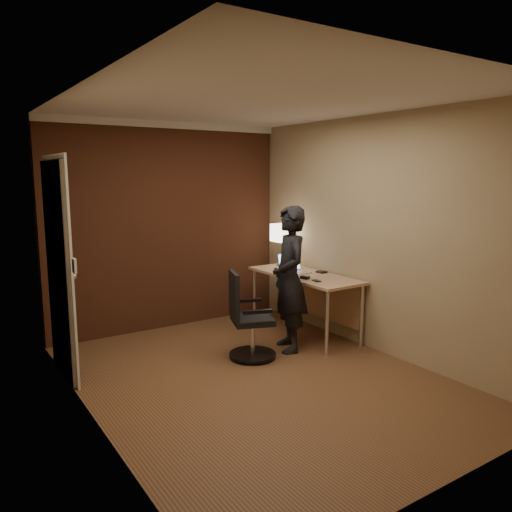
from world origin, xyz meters
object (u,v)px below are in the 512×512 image
desk (309,284)px  office_chair (247,321)px  mouse (305,277)px  person (289,279)px  wallet (322,272)px  phone (316,281)px  desk_lamp (282,233)px  laptop (292,267)px

desk → office_chair: bearing=-164.3°
mouse → office_chair: bearing=170.4°
person → wallet: bearing=131.2°
mouse → phone: size_ratio=0.87×
desk_lamp → person: 1.11m
desk → laptop: size_ratio=4.39×
wallet → person: person is taller
laptop → phone: (-0.07, -0.52, -0.06)m
desk_lamp → phone: desk_lamp is taller
phone → person: bearing=179.7°
desk → laptop: bearing=136.0°
mouse → wallet: 0.42m
desk → wallet: 0.21m
mouse → laptop: bearing=59.6°
desk → person: bearing=-149.3°
phone → laptop: bearing=93.9°
mouse → person: person is taller
desk → desk_lamp: desk_lamp is taller
desk_lamp → wallet: size_ratio=4.86×
office_chair → person: size_ratio=0.57×
desk_lamp → office_chair: bearing=-141.1°
mouse → phone: (0.03, -0.17, -0.01)m
laptop → phone: laptop is taller
desk → mouse: mouse is taller
wallet → office_chair: size_ratio=0.12×
phone → mouse: bearing=111.0°
laptop → person: bearing=-130.3°
desk_lamp → laptop: desk_lamp is taller
wallet → person: 0.73m
phone → person: person is taller
wallet → desk: bearing=158.5°
laptop → phone: 0.53m
desk → person: person is taller
laptop → phone: bearing=-97.3°
phone → person: 0.33m
desk_lamp → office_chair: desk_lamp is taller
laptop → person: 0.60m
person → phone: bearing=98.5°
phone → office_chair: size_ratio=0.13×
wallet → office_chair: office_chair is taller
laptop → wallet: 0.35m
mouse → office_chair: office_chair is taller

